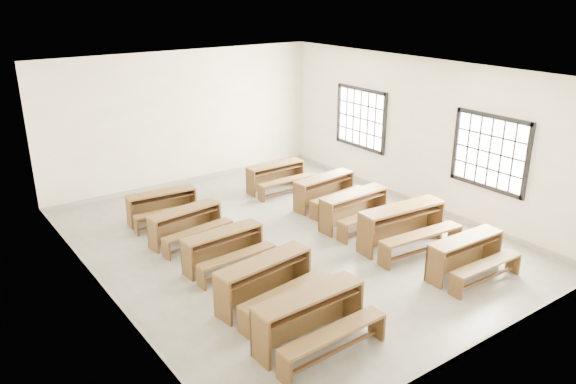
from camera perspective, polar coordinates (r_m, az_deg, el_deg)
room at (r=10.08m, az=0.42°, el=6.21°), size 8.50×8.50×3.20m
desk_set_0 at (r=7.71m, az=2.40°, el=-12.42°), size 1.67×0.90×0.74m
desk_set_1 at (r=8.59m, az=-2.22°, el=-8.80°), size 1.70×1.02×0.72m
desk_set_2 at (r=9.73m, az=-6.47°, el=-5.52°), size 1.48×0.82×0.65m
desk_set_3 at (r=10.79m, az=-10.28°, el=-3.09°), size 1.51×0.90×0.64m
desk_set_4 at (r=11.80m, az=-12.62°, el=-1.23°), size 1.45×0.84×0.63m
desk_set_5 at (r=9.87m, az=17.72°, el=-5.97°), size 1.50×0.81×0.67m
desk_set_6 at (r=10.58m, az=11.67°, el=-3.18°), size 1.81×1.05×0.78m
desk_set_7 at (r=11.35m, az=6.87°, el=-1.52°), size 1.59×0.87×0.70m
desk_set_8 at (r=12.33m, az=3.84°, el=0.31°), size 1.56×0.91×0.67m
desk_set_9 at (r=13.27m, az=-1.17°, el=1.74°), size 1.44×0.75×0.65m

